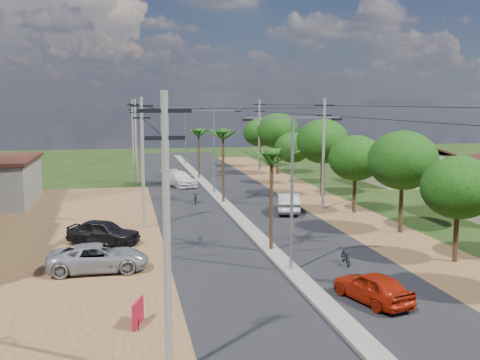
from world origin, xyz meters
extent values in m
plane|color=black|center=(0.00, 0.00, 0.00)|extent=(160.00, 160.00, 0.00)
cube|color=black|center=(0.00, 15.00, 0.02)|extent=(12.00, 110.00, 0.04)
cube|color=#605E56|center=(0.00, 18.00, 0.09)|extent=(1.00, 90.00, 0.18)
cube|color=brown|center=(-15.00, 8.00, 0.02)|extent=(18.00, 46.00, 0.04)
cube|color=brown|center=(8.50, 15.00, 0.01)|extent=(5.00, 90.00, 0.03)
cube|color=tan|center=(21.00, 28.00, 1.65)|extent=(7.00, 7.00, 3.30)
cylinder|color=black|center=(9.30, 0.00, 1.92)|extent=(0.28, 0.28, 3.85)
ellipsoid|color=black|center=(9.30, 0.00, 4.12)|extent=(4.00, 4.00, 3.40)
cylinder|color=black|center=(9.70, 7.00, 2.27)|extent=(0.28, 0.28, 4.55)
ellipsoid|color=black|center=(9.70, 7.00, 4.88)|extent=(4.60, 4.60, 3.91)
cylinder|color=black|center=(9.40, 14.00, 2.03)|extent=(0.28, 0.28, 4.06)
ellipsoid|color=black|center=(9.40, 14.00, 4.35)|extent=(4.20, 4.20, 3.57)
cylinder|color=black|center=(9.60, 22.00, 2.38)|extent=(0.28, 0.28, 4.76)
ellipsoid|color=black|center=(9.60, 22.00, 5.10)|extent=(4.80, 4.80, 4.08)
cylinder|color=black|center=(9.20, 30.00, 1.82)|extent=(0.28, 0.28, 3.64)
ellipsoid|color=black|center=(9.20, 30.00, 3.90)|extent=(3.80, 3.80, 3.23)
cylinder|color=black|center=(9.80, 38.00, 2.45)|extent=(0.28, 0.28, 4.90)
ellipsoid|color=black|center=(9.80, 38.00, 5.25)|extent=(5.00, 5.00, 4.25)
cylinder|color=black|center=(9.50, 46.00, 2.17)|extent=(0.28, 0.28, 4.34)
ellipsoid|color=black|center=(9.50, 46.00, 4.65)|extent=(4.40, 4.40, 3.74)
cylinder|color=black|center=(0.00, 4.00, 2.90)|extent=(0.22, 0.22, 5.80)
cylinder|color=black|center=(0.00, 20.00, 3.10)|extent=(0.22, 0.22, 6.20)
cylinder|color=black|center=(0.00, 36.00, 2.75)|extent=(0.22, 0.22, 5.50)
cylinder|color=gray|center=(0.00, 0.00, 4.00)|extent=(0.16, 0.16, 8.00)
cube|color=gray|center=(1.20, 0.00, 7.90)|extent=(2.40, 0.08, 0.08)
cube|color=gray|center=(-1.20, 0.00, 7.90)|extent=(2.40, 0.08, 0.08)
cube|color=black|center=(2.30, 0.00, 7.80)|extent=(0.50, 0.18, 0.12)
cube|color=black|center=(-2.30, 0.00, 7.80)|extent=(0.50, 0.18, 0.12)
cylinder|color=gray|center=(0.00, 25.00, 4.00)|extent=(0.16, 0.16, 8.00)
cube|color=gray|center=(1.20, 25.00, 7.90)|extent=(2.40, 0.08, 0.08)
cube|color=gray|center=(-1.20, 25.00, 7.90)|extent=(2.40, 0.08, 0.08)
cube|color=black|center=(2.30, 25.00, 7.80)|extent=(0.50, 0.18, 0.12)
cube|color=black|center=(-2.30, 25.00, 7.80)|extent=(0.50, 0.18, 0.12)
cylinder|color=gray|center=(0.00, 50.00, 4.00)|extent=(0.16, 0.16, 8.00)
cube|color=gray|center=(1.20, 50.00, 7.90)|extent=(2.40, 0.08, 0.08)
cube|color=gray|center=(-1.20, 50.00, 7.90)|extent=(2.40, 0.08, 0.08)
cube|color=black|center=(2.30, 50.00, 7.80)|extent=(0.50, 0.18, 0.12)
cube|color=black|center=(-2.30, 50.00, 7.80)|extent=(0.50, 0.18, 0.12)
cylinder|color=#605E56|center=(-7.00, -10.00, 4.50)|extent=(0.24, 0.24, 9.00)
cube|color=black|center=(-7.00, -10.00, 8.40)|extent=(1.60, 0.12, 0.12)
cube|color=black|center=(-7.00, -10.00, 7.60)|extent=(1.20, 0.12, 0.12)
cylinder|color=#605E56|center=(-7.00, 12.00, 4.50)|extent=(0.24, 0.24, 9.00)
cube|color=black|center=(-7.00, 12.00, 8.40)|extent=(1.60, 0.12, 0.12)
cube|color=black|center=(-7.00, 12.00, 7.60)|extent=(1.20, 0.12, 0.12)
cylinder|color=#605E56|center=(-7.00, 34.00, 4.50)|extent=(0.24, 0.24, 9.00)
cube|color=black|center=(-7.00, 34.00, 8.40)|extent=(1.60, 0.12, 0.12)
cube|color=black|center=(-7.00, 34.00, 7.60)|extent=(1.20, 0.12, 0.12)
cylinder|color=#605E56|center=(-7.00, 55.00, 4.50)|extent=(0.24, 0.24, 9.00)
cube|color=black|center=(-7.00, 55.00, 8.40)|extent=(1.60, 0.12, 0.12)
cube|color=black|center=(-7.00, 55.00, 7.60)|extent=(1.20, 0.12, 0.12)
cylinder|color=#605E56|center=(7.50, 16.00, 4.50)|extent=(0.24, 0.24, 9.00)
cube|color=black|center=(7.50, 16.00, 8.40)|extent=(1.60, 0.12, 0.12)
cube|color=black|center=(7.50, 16.00, 7.60)|extent=(1.20, 0.12, 0.12)
cylinder|color=#605E56|center=(7.50, 38.00, 4.50)|extent=(0.24, 0.24, 9.00)
cube|color=black|center=(7.50, 38.00, 8.40)|extent=(1.60, 0.12, 0.12)
cube|color=black|center=(7.50, 38.00, 7.60)|extent=(1.20, 0.12, 0.12)
imported|color=maroon|center=(2.18, -4.96, 0.68)|extent=(2.67, 4.27, 1.36)
imported|color=gray|center=(4.30, 15.10, 0.78)|extent=(2.70, 4.98, 1.56)
imported|color=silver|center=(-2.75, 30.75, 0.77)|extent=(3.82, 5.69, 1.53)
imported|color=gray|center=(-9.66, 2.10, 0.71)|extent=(5.09, 2.35, 1.41)
imported|color=black|center=(-9.58, 7.73, 0.76)|extent=(4.79, 3.49, 1.52)
imported|color=black|center=(3.23, 0.66, 0.43)|extent=(0.79, 1.70, 0.86)
imported|color=black|center=(-2.34, 20.45, 0.49)|extent=(0.93, 1.96, 0.99)
imported|color=black|center=(-3.76, 35.05, 0.57)|extent=(0.80, 1.95, 1.14)
cube|color=maroon|center=(-7.85, -5.53, 0.53)|extent=(0.49, 1.23, 1.06)
cylinder|color=black|center=(-7.85, -6.11, 0.26)|extent=(0.04, 0.04, 0.53)
cylinder|color=black|center=(-7.85, -4.95, 0.26)|extent=(0.04, 0.04, 0.53)
camera|label=1|loc=(-8.17, -26.72, 8.65)|focal=42.00mm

